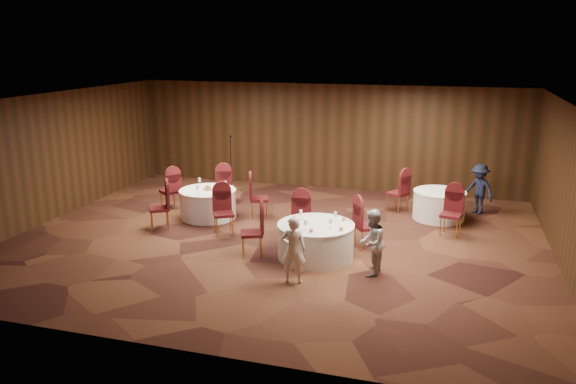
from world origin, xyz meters
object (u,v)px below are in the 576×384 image
(woman_a, at_px, (293,250))
(woman_b, at_px, (371,243))
(table_right, at_px, (439,205))
(mic_stand, at_px, (231,176))
(man_c, at_px, (479,189))
(table_left, at_px, (208,203))
(table_main, at_px, (316,241))

(woman_a, distance_m, woman_b, 1.57)
(table_right, bearing_deg, woman_a, -117.37)
(mic_stand, bearing_deg, woman_a, -58.30)
(man_c, bearing_deg, table_left, -121.24)
(table_right, distance_m, man_c, 1.30)
(table_main, bearing_deg, woman_b, -24.41)
(woman_a, relative_size, man_c, 0.98)
(table_right, relative_size, mic_stand, 0.77)
(woman_b, relative_size, man_c, 0.99)
(table_right, height_order, woman_a, woman_a)
(table_left, distance_m, woman_a, 4.63)
(table_left, height_order, woman_b, woman_b)
(mic_stand, bearing_deg, woman_b, -45.41)
(woman_b, bearing_deg, man_c, 160.43)
(woman_b, bearing_deg, woman_a, -54.87)
(mic_stand, bearing_deg, man_c, -1.34)
(woman_a, bearing_deg, table_left, -58.69)
(woman_a, bearing_deg, table_main, -107.35)
(man_c, bearing_deg, table_main, -88.87)
(table_main, height_order, man_c, man_c)
(table_main, distance_m, man_c, 5.47)
(table_left, height_order, mic_stand, mic_stand)
(table_left, bearing_deg, woman_a, -45.65)
(table_main, bearing_deg, table_left, 149.89)
(table_main, distance_m, table_left, 3.85)
(table_main, relative_size, table_left, 1.11)
(table_right, distance_m, woman_a, 5.48)
(woman_a, bearing_deg, woman_b, -162.20)
(woman_a, bearing_deg, man_c, -134.76)
(table_right, distance_m, woman_b, 4.23)
(table_left, distance_m, mic_stand, 2.55)
(table_main, bearing_deg, mic_stand, 129.73)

